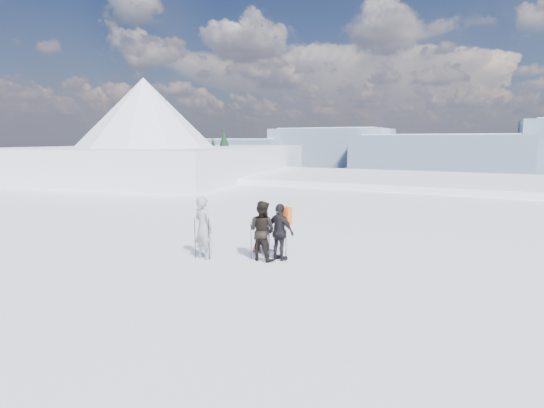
{
  "coord_description": "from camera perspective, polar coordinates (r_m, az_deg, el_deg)",
  "views": [
    {
      "loc": [
        4.28,
        -8.99,
        3.77
      ],
      "look_at": [
        -1.82,
        3.0,
        1.72
      ],
      "focal_mm": 28.0,
      "sensor_mm": 36.0,
      "label": 1
    }
  ],
  "objects": [
    {
      "name": "near_ridge",
      "position": [
        49.74,
        -11.89,
        0.08
      ],
      "size": [
        31.37,
        35.68,
        25.62
      ],
      "color": "white",
      "rests_on": "ground"
    },
    {
      "name": "far_mountain_range",
      "position": [
        464.6,
        30.26,
        6.14
      ],
      "size": [
        770.0,
        110.0,
        53.0
      ],
      "color": "slate",
      "rests_on": "ground"
    },
    {
      "name": "lake_basin",
      "position": [
        40.55,
        20.12,
        -6.55
      ],
      "size": [
        820.0,
        820.0,
        71.62
      ],
      "color": "white",
      "rests_on": "ground"
    },
    {
      "name": "skier_pack",
      "position": [
        13.3,
        1.08,
        -3.79
      ],
      "size": [
        1.13,
        0.69,
        1.8
      ],
      "primitive_type": "imported",
      "rotation": [
        0.0,
        0.0,
        2.88
      ],
      "color": "black",
      "rests_on": "ground"
    },
    {
      "name": "skis_loose",
      "position": [
        15.18,
        -1.99,
        -5.66
      ],
      "size": [
        1.03,
        1.58,
        0.03
      ],
      "color": "black",
      "rests_on": "ground"
    },
    {
      "name": "ski_poles",
      "position": [
        13.35,
        -3.47,
        -4.86
      ],
      "size": [
        2.8,
        0.99,
        1.33
      ],
      "color": "black",
      "rests_on": "ground"
    },
    {
      "name": "skier_grey",
      "position": [
        13.65,
        -9.21,
        -3.14
      ],
      "size": [
        0.83,
        0.65,
        2.01
      ],
      "primitive_type": "imported",
      "rotation": [
        0.0,
        0.0,
        2.89
      ],
      "color": "gray",
      "rests_on": "ground"
    },
    {
      "name": "skier_dark",
      "position": [
        13.29,
        -1.35,
        -3.6
      ],
      "size": [
        0.99,
        0.81,
        1.89
      ],
      "primitive_type": "imported",
      "rotation": [
        0.0,
        0.0,
        3.03
      ],
      "color": "black",
      "rests_on": "ground"
    },
    {
      "name": "backpack",
      "position": [
        13.28,
        1.8,
        1.38
      ],
      "size": [
        0.43,
        0.31,
        0.56
      ],
      "primitive_type": "cube",
      "rotation": [
        0.0,
        0.0,
        2.88
      ],
      "color": "#F55617",
      "rests_on": "skier_pack"
    }
  ]
}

